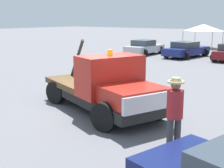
% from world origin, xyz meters
% --- Properties ---
extents(ground_plane, '(160.00, 160.00, 0.00)m').
position_xyz_m(ground_plane, '(0.00, 0.00, 0.00)').
color(ground_plane, slate).
extents(tow_truck, '(5.96, 3.80, 2.51)m').
position_xyz_m(tow_truck, '(0.32, -0.11, 0.90)').
color(tow_truck, black).
rests_on(tow_truck, ground).
extents(person_near_truck, '(0.42, 0.42, 1.91)m').
position_xyz_m(person_near_truck, '(3.74, -1.65, 1.13)').
color(person_near_truck, '#38383D').
rests_on(person_near_truck, ground).
extents(parked_car_silver, '(2.46, 4.47, 1.34)m').
position_xyz_m(parked_car_silver, '(-8.17, 16.01, 0.65)').
color(parked_car_silver, '#B7B7BC').
rests_on(parked_car_silver, ground).
extents(parked_car_navy, '(2.81, 4.96, 1.34)m').
position_xyz_m(parked_car_navy, '(-4.29, 16.50, 0.65)').
color(parked_car_navy, navy).
rests_on(parked_car_navy, ground).
extents(canopy_tent_white, '(3.36, 3.36, 2.63)m').
position_xyz_m(canopy_tent_white, '(-6.36, 25.31, 2.26)').
color(canopy_tent_white, '#9E9EA3').
rests_on(canopy_tent_white, ground).
extents(traffic_cone, '(0.40, 0.40, 0.55)m').
position_xyz_m(traffic_cone, '(-2.62, 3.30, 0.25)').
color(traffic_cone, black).
rests_on(traffic_cone, ground).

